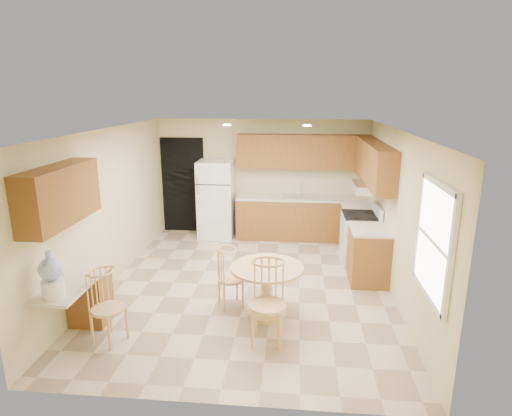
# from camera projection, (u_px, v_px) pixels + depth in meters

# --- Properties ---
(floor) EXTENTS (5.50, 5.50, 0.00)m
(floor) POSITION_uv_depth(u_px,v_px,m) (248.00, 286.00, 6.95)
(floor) COLOR #C3AC8D
(floor) RESTS_ON ground
(ceiling) EXTENTS (4.50, 5.50, 0.02)m
(ceiling) POSITION_uv_depth(u_px,v_px,m) (247.00, 130.00, 6.30)
(ceiling) COLOR white
(ceiling) RESTS_ON wall_back
(wall_back) EXTENTS (4.50, 0.02, 2.50)m
(wall_back) POSITION_uv_depth(u_px,v_px,m) (262.00, 178.00, 9.27)
(wall_back) COLOR beige
(wall_back) RESTS_ON floor
(wall_front) EXTENTS (4.50, 0.02, 2.50)m
(wall_front) POSITION_uv_depth(u_px,v_px,m) (215.00, 291.00, 3.98)
(wall_front) COLOR beige
(wall_front) RESTS_ON floor
(wall_left) EXTENTS (0.02, 5.50, 2.50)m
(wall_left) POSITION_uv_depth(u_px,v_px,m) (108.00, 208.00, 6.83)
(wall_left) COLOR beige
(wall_left) RESTS_ON floor
(wall_right) EXTENTS (0.02, 5.50, 2.50)m
(wall_right) POSITION_uv_depth(u_px,v_px,m) (396.00, 216.00, 6.42)
(wall_right) COLOR beige
(wall_right) RESTS_ON floor
(doorway) EXTENTS (0.90, 0.02, 2.10)m
(doorway) POSITION_uv_depth(u_px,v_px,m) (183.00, 185.00, 9.46)
(doorway) COLOR black
(doorway) RESTS_ON floor
(base_cab_back) EXTENTS (2.75, 0.60, 0.87)m
(base_cab_back) POSITION_uv_depth(u_px,v_px,m) (302.00, 219.00, 9.11)
(base_cab_back) COLOR brown
(base_cab_back) RESTS_ON floor
(counter_back) EXTENTS (2.75, 0.63, 0.04)m
(counter_back) POSITION_uv_depth(u_px,v_px,m) (302.00, 198.00, 8.99)
(counter_back) COLOR beige
(counter_back) RESTS_ON base_cab_back
(base_cab_right_a) EXTENTS (0.60, 0.59, 0.87)m
(base_cab_right_a) POSITION_uv_depth(u_px,v_px,m) (356.00, 229.00, 8.44)
(base_cab_right_a) COLOR brown
(base_cab_right_a) RESTS_ON floor
(counter_right_a) EXTENTS (0.63, 0.59, 0.04)m
(counter_right_a) POSITION_uv_depth(u_px,v_px,m) (358.00, 206.00, 8.32)
(counter_right_a) COLOR beige
(counter_right_a) RESTS_ON base_cab_right_a
(base_cab_right_b) EXTENTS (0.60, 0.80, 0.87)m
(base_cab_right_b) POSITION_uv_depth(u_px,v_px,m) (368.00, 256.00, 7.04)
(base_cab_right_b) COLOR brown
(base_cab_right_b) RESTS_ON floor
(counter_right_b) EXTENTS (0.63, 0.80, 0.04)m
(counter_right_b) POSITION_uv_depth(u_px,v_px,m) (370.00, 229.00, 6.93)
(counter_right_b) COLOR beige
(counter_right_b) RESTS_ON base_cab_right_b
(upper_cab_back) EXTENTS (2.75, 0.33, 0.70)m
(upper_cab_back) POSITION_uv_depth(u_px,v_px,m) (303.00, 152.00, 8.87)
(upper_cab_back) COLOR brown
(upper_cab_back) RESTS_ON wall_back
(upper_cab_right) EXTENTS (0.33, 2.42, 0.70)m
(upper_cab_right) POSITION_uv_depth(u_px,v_px,m) (374.00, 163.00, 7.44)
(upper_cab_right) COLOR brown
(upper_cab_right) RESTS_ON wall_right
(upper_cab_left) EXTENTS (0.33, 1.40, 0.70)m
(upper_cab_left) POSITION_uv_depth(u_px,v_px,m) (60.00, 195.00, 5.12)
(upper_cab_left) COLOR brown
(upper_cab_left) RESTS_ON wall_left
(sink) EXTENTS (0.78, 0.44, 0.01)m
(sink) POSITION_uv_depth(u_px,v_px,m) (301.00, 197.00, 8.99)
(sink) COLOR silver
(sink) RESTS_ON counter_back
(range_hood) EXTENTS (0.50, 0.76, 0.14)m
(range_hood) POSITION_uv_depth(u_px,v_px,m) (368.00, 187.00, 7.53)
(range_hood) COLOR silver
(range_hood) RESTS_ON upper_cab_right
(desk_pedestal) EXTENTS (0.48, 0.42, 0.72)m
(desk_pedestal) POSITION_uv_depth(u_px,v_px,m) (90.00, 298.00, 5.77)
(desk_pedestal) COLOR brown
(desk_pedestal) RESTS_ON floor
(desk_top) EXTENTS (0.50, 1.20, 0.04)m
(desk_top) POSITION_uv_depth(u_px,v_px,m) (73.00, 283.00, 5.30)
(desk_top) COLOR beige
(desk_top) RESTS_ON desk_pedestal
(window) EXTENTS (0.06, 1.12, 1.30)m
(window) POSITION_uv_depth(u_px,v_px,m) (435.00, 241.00, 4.58)
(window) COLOR white
(window) RESTS_ON wall_right
(can_light_a) EXTENTS (0.14, 0.14, 0.02)m
(can_light_a) POSITION_uv_depth(u_px,v_px,m) (227.00, 125.00, 7.50)
(can_light_a) COLOR white
(can_light_a) RESTS_ON ceiling
(can_light_b) EXTENTS (0.14, 0.14, 0.02)m
(can_light_b) POSITION_uv_depth(u_px,v_px,m) (307.00, 126.00, 7.37)
(can_light_b) COLOR white
(can_light_b) RESTS_ON ceiling
(refrigerator) EXTENTS (0.73, 0.71, 1.66)m
(refrigerator) POSITION_uv_depth(u_px,v_px,m) (216.00, 199.00, 9.13)
(refrigerator) COLOR white
(refrigerator) RESTS_ON floor
(stove) EXTENTS (0.65, 0.76, 1.09)m
(stove) POSITION_uv_depth(u_px,v_px,m) (360.00, 238.00, 7.79)
(stove) COLOR white
(stove) RESTS_ON floor
(dining_table) EXTENTS (1.00, 1.00, 0.74)m
(dining_table) POSITION_uv_depth(u_px,v_px,m) (267.00, 284.00, 5.90)
(dining_table) COLOR #E1B070
(dining_table) RESTS_ON floor
(chair_table_a) EXTENTS (0.39, 0.50, 0.89)m
(chair_table_a) POSITION_uv_depth(u_px,v_px,m) (229.00, 274.00, 6.09)
(chair_table_a) COLOR #E1B070
(chair_table_a) RESTS_ON floor
(chair_table_b) EXTENTS (0.47, 0.47, 1.06)m
(chair_table_b) POSITION_uv_depth(u_px,v_px,m) (267.00, 299.00, 5.13)
(chair_table_b) COLOR #E1B070
(chair_table_b) RESTS_ON floor
(chair_desk) EXTENTS (0.41, 0.53, 0.93)m
(chair_desk) POSITION_uv_depth(u_px,v_px,m) (104.00, 303.00, 5.17)
(chair_desk) COLOR #E1B070
(chair_desk) RESTS_ON floor
(water_crock) EXTENTS (0.27, 0.27, 0.56)m
(water_crock) POSITION_uv_depth(u_px,v_px,m) (52.00, 277.00, 4.84)
(water_crock) COLOR white
(water_crock) RESTS_ON desk_top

